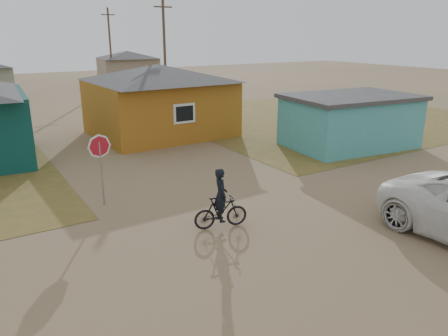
# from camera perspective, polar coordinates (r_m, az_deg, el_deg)

# --- Properties ---
(ground) EXTENTS (120.00, 120.00, 0.00)m
(ground) POSITION_cam_1_polar(r_m,az_deg,el_deg) (12.51, 7.59, -9.15)
(ground) COLOR #846C4C
(grass_ne) EXTENTS (20.00, 18.00, 0.00)m
(grass_ne) POSITION_cam_1_polar(r_m,az_deg,el_deg) (30.77, 12.72, 6.49)
(grass_ne) COLOR brown
(grass_ne) RESTS_ON ground
(house_yellow) EXTENTS (7.72, 6.76, 3.90)m
(house_yellow) POSITION_cam_1_polar(r_m,az_deg,el_deg) (24.84, -8.40, 8.91)
(house_yellow) COLOR #A26319
(house_yellow) RESTS_ON ground
(shed_turquoise) EXTENTS (6.71, 4.93, 2.60)m
(shed_turquoise) POSITION_cam_1_polar(r_m,az_deg,el_deg) (22.91, 16.07, 5.97)
(shed_turquoise) COLOR teal
(shed_turquoise) RESTS_ON ground
(house_beige_east) EXTENTS (6.95, 6.05, 3.60)m
(house_beige_east) POSITION_cam_1_polar(r_m,az_deg,el_deg) (51.68, -12.42, 12.79)
(house_beige_east) COLOR gray
(house_beige_east) RESTS_ON ground
(utility_pole_near) EXTENTS (1.40, 0.20, 8.00)m
(utility_pole_near) POSITION_cam_1_polar(r_m,az_deg,el_deg) (33.55, -7.75, 14.73)
(utility_pole_near) COLOR brown
(utility_pole_near) RESTS_ON ground
(utility_pole_far) EXTENTS (1.40, 0.20, 8.00)m
(utility_pole_far) POSITION_cam_1_polar(r_m,az_deg,el_deg) (48.88, -14.63, 15.09)
(utility_pole_far) COLOR brown
(utility_pole_far) RESTS_ON ground
(stop_sign) EXTENTS (0.77, 0.25, 2.42)m
(stop_sign) POSITION_cam_1_polar(r_m,az_deg,el_deg) (14.72, -15.90, 1.84)
(stop_sign) COLOR gray
(stop_sign) RESTS_ON ground
(cyclist) EXTENTS (1.68, 0.83, 1.83)m
(cyclist) POSITION_cam_1_polar(r_m,az_deg,el_deg) (12.82, -0.43, -5.05)
(cyclist) COLOR black
(cyclist) RESTS_ON ground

